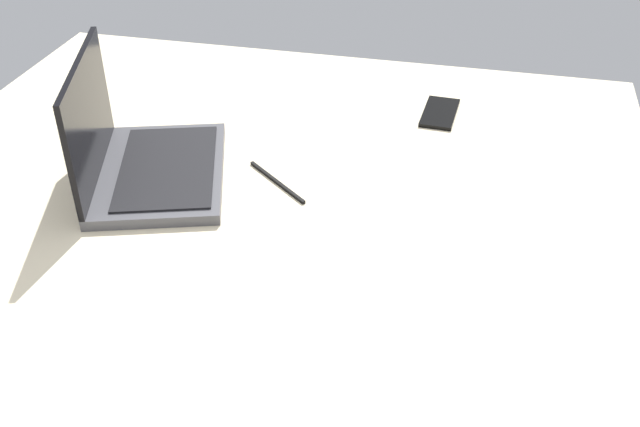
{
  "coord_description": "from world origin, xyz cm",
  "views": [
    {
      "loc": [
        -79.65,
        -35.32,
        89.95
      ],
      "look_at": [
        13.34,
        -13.64,
        24.0
      ],
      "focal_mm": 41.45,
      "sensor_mm": 36.0,
      "label": 1
    }
  ],
  "objects": [
    {
      "name": "laptop",
      "position": [
        25.81,
        22.69,
        22.41
      ],
      "size": [
        38.46,
        32.01,
        23.0
      ],
      "rotation": [
        0.0,
        0.0,
        0.31
      ],
      "color": "#4C4C51",
      "rests_on": "bed_mattress"
    },
    {
      "name": "cell_phone",
      "position": [
        63.8,
        -28.08,
        18.4
      ],
      "size": [
        14.36,
        7.58,
        0.8
      ],
      "primitive_type": "cube",
      "rotation": [
        0.0,
        0.0,
        4.66
      ],
      "color": "black",
      "rests_on": "bed_mattress"
    },
    {
      "name": "bed_mattress",
      "position": [
        0.0,
        0.0,
        9.0
      ],
      "size": [
        180.0,
        140.0,
        18.0
      ],
      "primitive_type": "cube",
      "color": "beige",
      "rests_on": "ground"
    },
    {
      "name": "charger_cable",
      "position": [
        29.44,
        -1.81,
        18.3
      ],
      "size": [
        11.41,
        13.39,
        0.6
      ],
      "primitive_type": "cube",
      "rotation": [
        0.0,
        0.0,
        0.87
      ],
      "color": "black",
      "rests_on": "bed_mattress"
    }
  ]
}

